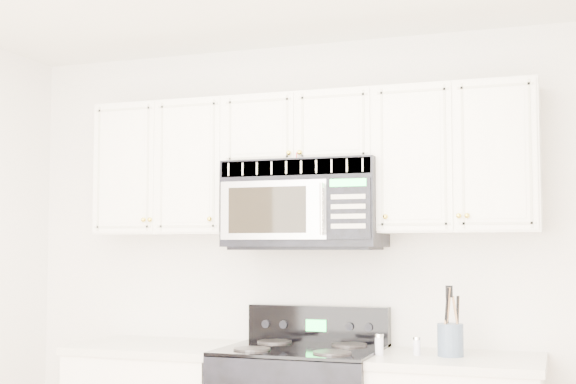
% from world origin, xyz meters
% --- Properties ---
extents(room, '(3.51, 3.51, 2.61)m').
position_xyz_m(room, '(0.00, 0.00, 1.30)').
color(room, '#946845').
rests_on(room, ground).
extents(upper_cabinets, '(2.44, 0.37, 0.75)m').
position_xyz_m(upper_cabinets, '(0.00, 1.58, 1.93)').
color(upper_cabinets, silver).
rests_on(upper_cabinets, ground).
extents(microwave, '(0.82, 0.46, 0.46)m').
position_xyz_m(microwave, '(0.02, 1.54, 1.68)').
color(microwave, black).
rests_on(microwave, ground).
extents(utensil_crock, '(0.13, 0.13, 0.33)m').
position_xyz_m(utensil_crock, '(0.79, 1.43, 1.01)').
color(utensil_crock, '#4A5B79').
rests_on(utensil_crock, base_cabinet_right).
extents(shaker_salt, '(0.04, 0.04, 0.10)m').
position_xyz_m(shaker_salt, '(0.45, 1.37, 0.97)').
color(shaker_salt, silver).
rests_on(shaker_salt, base_cabinet_right).
extents(shaker_pepper, '(0.04, 0.04, 0.09)m').
position_xyz_m(shaker_pepper, '(0.63, 1.42, 0.97)').
color(shaker_pepper, silver).
rests_on(shaker_pepper, base_cabinet_right).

